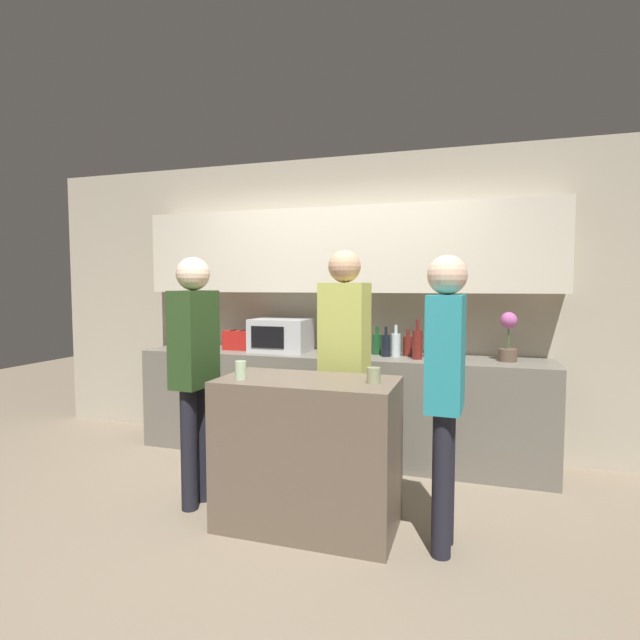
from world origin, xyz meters
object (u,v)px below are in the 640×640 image
(bottle_1, at_px, (386,345))
(person_left, at_px, (445,377))
(bottle_6, at_px, (440,348))
(cup_0, at_px, (241,370))
(microwave, at_px, (281,335))
(bottle_5, at_px, (429,346))
(cup_1, at_px, (374,375))
(person_right, at_px, (344,349))
(toaster, at_px, (238,340))
(bottle_3, at_px, (408,346))
(person_center, at_px, (194,359))
(bottle_4, at_px, (417,344))
(potted_plant, at_px, (508,337))
(bottle_2, at_px, (396,344))
(bottle_0, at_px, (377,344))

(bottle_1, xyz_separation_m, person_left, (0.58, -1.34, -0.00))
(bottle_6, distance_m, cup_0, 1.79)
(person_left, bearing_deg, bottle_1, 25.87)
(microwave, relative_size, bottle_5, 2.12)
(person_left, bearing_deg, bottle_6, 8.07)
(cup_1, xyz_separation_m, person_right, (-0.33, 0.56, 0.08))
(toaster, bearing_deg, bottle_3, 2.58)
(bottle_1, distance_m, person_left, 1.46)
(cup_1, height_order, person_center, person_center)
(microwave, xyz_separation_m, person_right, (0.81, -0.78, 0.00))
(cup_0, bearing_deg, bottle_1, 65.82)
(bottle_4, xyz_separation_m, bottle_6, (0.18, 0.05, -0.03))
(person_left, distance_m, person_right, 0.95)
(bottle_3, relative_size, person_center, 0.14)
(potted_plant, height_order, bottle_4, potted_plant)
(bottle_2, distance_m, cup_0, 1.64)
(bottle_1, relative_size, bottle_6, 1.05)
(bottle_1, height_order, person_center, person_center)
(bottle_2, distance_m, bottle_3, 0.12)
(toaster, relative_size, person_left, 0.15)
(cup_0, bearing_deg, cup_1, 8.95)
(bottle_3, bearing_deg, toaster, -177.42)
(bottle_5, height_order, bottle_6, bottle_5)
(bottle_2, bearing_deg, cup_1, -86.49)
(bottle_1, relative_size, cup_1, 2.72)
(microwave, height_order, bottle_4, bottle_4)
(bottle_0, bearing_deg, bottle_6, -13.22)
(bottle_1, xyz_separation_m, person_right, (-0.17, -0.75, 0.06))
(cup_0, bearing_deg, person_center, 157.23)
(bottle_3, bearing_deg, bottle_4, -59.59)
(bottle_3, relative_size, bottle_6, 0.95)
(bottle_0, xyz_separation_m, cup_1, (0.26, -1.42, -0.02))
(cup_1, bearing_deg, bottle_6, 77.38)
(bottle_1, relative_size, person_right, 0.14)
(toaster, height_order, bottle_6, bottle_6)
(bottle_0, xyz_separation_m, person_left, (0.68, -1.45, 0.00))
(potted_plant, xyz_separation_m, cup_0, (-1.62, -1.47, -0.11))
(bottle_5, bearing_deg, cup_1, -97.84)
(bottle_5, distance_m, bottle_6, 0.13)
(bottle_3, distance_m, bottle_4, 0.20)
(bottle_1, height_order, bottle_4, bottle_4)
(bottle_4, bearing_deg, person_center, -138.91)
(bottle_5, bearing_deg, cup_0, -123.48)
(bottle_3, xyz_separation_m, cup_1, (-0.01, -1.41, -0.01))
(cup_0, distance_m, person_center, 0.48)
(bottle_4, bearing_deg, person_right, -122.88)
(toaster, distance_m, bottle_6, 1.86)
(bottle_6, bearing_deg, bottle_3, 156.56)
(bottle_5, relative_size, person_center, 0.14)
(bottle_4, height_order, cup_0, bottle_4)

